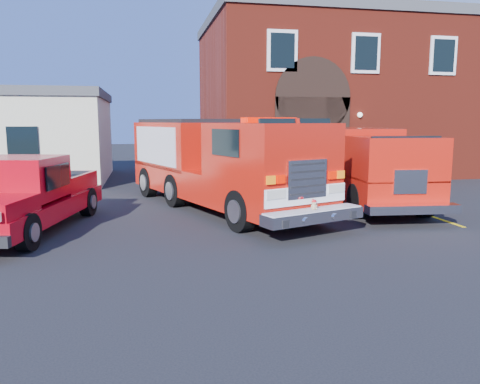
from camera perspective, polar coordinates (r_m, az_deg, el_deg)
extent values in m
plane|color=black|center=(12.19, -1.14, -5.21)|extent=(100.00, 100.00, 0.00)
cube|color=yellow|center=(15.59, 22.37, -2.79)|extent=(0.12, 3.00, 0.01)
cube|color=yellow|center=(18.11, 17.10, -1.00)|extent=(0.12, 3.00, 0.01)
cube|color=yellow|center=(20.75, 13.14, 0.36)|extent=(0.12, 3.00, 0.01)
cube|color=maroon|center=(27.98, 12.09, 10.69)|extent=(15.00, 10.00, 8.00)
cube|color=#434648|center=(28.45, 12.38, 19.17)|extent=(15.20, 10.20, 0.50)
cube|color=black|center=(22.01, 8.78, 6.17)|extent=(3.60, 0.12, 4.00)
cylinder|color=black|center=(22.01, 8.90, 11.38)|extent=(3.60, 0.12, 3.60)
cube|color=black|center=(21.70, 5.18, 16.79)|extent=(1.40, 0.10, 1.80)
cube|color=black|center=(23.16, 15.09, 16.02)|extent=(1.40, 0.10, 1.80)
cube|color=black|center=(25.17, 23.55, 15.00)|extent=(1.40, 0.10, 1.80)
cube|color=black|center=(21.19, -24.96, 5.37)|extent=(1.20, 0.10, 1.40)
cylinder|color=black|center=(12.39, 0.04, -2.32)|extent=(0.72, 1.18, 1.12)
cylinder|color=black|center=(13.68, 8.10, -1.36)|extent=(0.72, 1.18, 1.12)
cube|color=#B7170B|center=(15.70, -2.71, 1.14)|extent=(5.54, 9.52, 0.92)
cube|color=#B7170B|center=(17.68, -6.43, 5.77)|extent=(3.94, 5.10, 1.64)
cube|color=#B7170B|center=(13.07, 3.56, 5.02)|extent=(3.52, 3.95, 1.53)
cube|color=black|center=(12.02, 7.10, 6.61)|extent=(2.14, 0.84, 0.96)
cube|color=#F21501|center=(13.04, 3.60, 8.74)|extent=(1.66, 0.88, 0.14)
cube|color=white|center=(11.87, 8.11, -0.39)|extent=(2.42, 0.93, 0.45)
cube|color=silver|center=(11.80, 8.18, 1.56)|extent=(1.17, 0.48, 0.96)
cube|color=silver|center=(11.74, 8.95, -2.89)|extent=(2.88, 1.50, 0.29)
cube|color=#B7B7BF|center=(17.17, -10.34, 5.60)|extent=(1.29, 3.48, 1.33)
cube|color=#B7B7BF|center=(18.26, -2.75, 5.91)|extent=(1.29, 3.48, 1.33)
sphere|color=tan|center=(11.69, 8.98, -1.80)|extent=(0.19, 0.19, 0.15)
sphere|color=tan|center=(11.67, 9.01, -1.27)|extent=(0.16, 0.16, 0.12)
sphere|color=tan|center=(11.64, 8.79, -1.07)|extent=(0.06, 0.06, 0.05)
sphere|color=tan|center=(11.70, 9.14, -1.02)|extent=(0.06, 0.06, 0.05)
ellipsoid|color=red|center=(11.67, 8.99, -1.08)|extent=(0.16, 0.16, 0.07)
cylinder|color=red|center=(11.66, 9.03, -1.17)|extent=(0.19, 0.19, 0.01)
cylinder|color=black|center=(11.63, -24.53, -4.50)|extent=(0.49, 0.91, 0.87)
cube|color=#A50411|center=(13.78, -24.57, -1.85)|extent=(3.43, 6.29, 0.49)
cube|color=#A50411|center=(13.37, -25.40, 1.55)|extent=(2.38, 2.34, 1.08)
cube|color=#A50411|center=(15.27, -21.87, 0.92)|extent=(2.45, 2.66, 0.60)
cylinder|color=black|center=(14.54, 14.12, -1.08)|extent=(0.44, 1.09, 1.06)
cylinder|color=black|center=(15.39, 21.55, -0.89)|extent=(0.44, 1.09, 1.06)
cube|color=#B7170B|center=(17.36, 14.40, 1.43)|extent=(3.14, 7.90, 0.87)
cube|color=#B7170B|center=(18.62, 12.99, 5.38)|extent=(2.86, 5.02, 1.44)
cube|color=#B7170B|center=(14.78, 18.18, 3.99)|extent=(2.62, 2.53, 1.25)
cube|color=#B7B7BF|center=(18.27, 9.36, 5.12)|extent=(0.43, 4.03, 1.64)
cube|color=#B7B7BF|center=(19.05, 16.44, 5.03)|extent=(0.43, 4.03, 1.64)
cube|color=silver|center=(13.69, 20.30, -1.95)|extent=(2.63, 0.68, 0.24)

